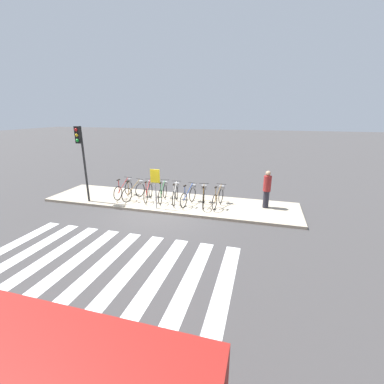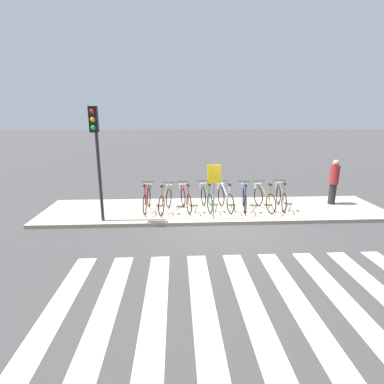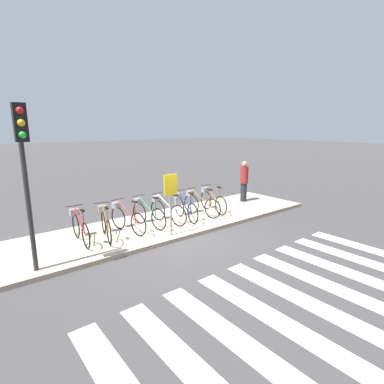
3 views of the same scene
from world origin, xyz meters
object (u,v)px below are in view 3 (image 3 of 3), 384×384
Objects in this scene: parked_bicycle_1 at (105,223)px; parked_bicycle_5 at (184,207)px; parked_bicycle_0 at (79,226)px; sign_post at (171,194)px; parked_bicycle_4 at (166,210)px; parked_bicycle_6 at (200,203)px; parked_bicycle_7 at (212,200)px; pedestrian at (244,180)px; parked_bicycle_3 at (147,213)px; traffic_light at (23,155)px; parked_bicycle_2 at (126,217)px.

parked_bicycle_1 and parked_bicycle_5 have the same top height.
parked_bicycle_0 and parked_bicycle_5 have the same top height.
parked_bicycle_4 is at bearing 63.72° from sign_post.
parked_bicycle_6 is at bearing 2.50° from parked_bicycle_5.
parked_bicycle_4 is at bearing -1.13° from parked_bicycle_0.
pedestrian is at bearing 8.99° from parked_bicycle_7.
parked_bicycle_0 and parked_bicycle_6 have the same top height.
parked_bicycle_7 is at bearing 23.65° from sign_post.
parked_bicycle_1 is 2.12m from parked_bicycle_4.
pedestrian is at bearing 3.71° from parked_bicycle_3.
traffic_light is at bearing -169.58° from pedestrian.
parked_bicycle_6 is (1.40, -0.06, 0.00)m from parked_bicycle_4.
parked_bicycle_7 is (3.51, 0.04, 0.00)m from parked_bicycle_2.
parked_bicycle_1 is (0.68, -0.15, 0.00)m from parked_bicycle_0.
parked_bicycle_7 is (0.68, 0.11, 0.00)m from parked_bicycle_6.
parked_bicycle_4 is 4.79m from traffic_light.
sign_post reaches higher than parked_bicycle_5.
parked_bicycle_3 is 1.42m from sign_post.
parked_bicycle_0 is 0.92× the size of sign_post.
parked_bicycle_0 is at bearing 179.98° from parked_bicycle_7.
parked_bicycle_2 is at bearing -176.23° from pedestrian.
parked_bicycle_0 is 2.66m from sign_post.
parked_bicycle_0 is 1.01× the size of parked_bicycle_2.
sign_post is at bearing 0.78° from traffic_light.
traffic_light is at bearing -160.62° from parked_bicycle_3.
parked_bicycle_0 is 4.20m from parked_bicycle_6.
parked_bicycle_3 is 1.39m from parked_bicycle_5.
parked_bicycle_2 and parked_bicycle_4 have the same top height.
parked_bicycle_2 and parked_bicycle_6 have the same top height.
parked_bicycle_5 is at bearing -2.32° from parked_bicycle_0.
pedestrian is (3.50, 0.48, 0.45)m from parked_bicycle_5.
parked_bicycle_1 is 3.11m from traffic_light.
parked_bicycle_0 is 7.03m from pedestrian.
parked_bicycle_2 is 3.64m from traffic_light.
parked_bicycle_2 is 0.75m from parked_bicycle_3.
parked_bicycle_6 is 2.34m from sign_post.
parked_bicycle_4 is 0.96× the size of pedestrian.
traffic_light is at bearing -164.53° from parked_bicycle_4.
traffic_light reaches higher than parked_bicycle_1.
parked_bicycle_6 is at bearing 11.13° from traffic_light.
traffic_light is 1.97× the size of sign_post.
pedestrian is at bearing 9.02° from parked_bicycle_6.
sign_post is (2.26, -1.15, 0.79)m from parked_bicycle_0.
parked_bicycle_3 is at bearing 19.38° from traffic_light.
parked_bicycle_7 is at bearing -171.01° from pedestrian.
parked_bicycle_0 is 2.78m from traffic_light.
parked_bicycle_5 is (2.13, -0.10, 0.00)m from parked_bicycle_2.
parked_bicycle_0 is at bearing 41.90° from traffic_light.
traffic_light reaches higher than parked_bicycle_6.
parked_bicycle_5 is 1.79m from sign_post.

